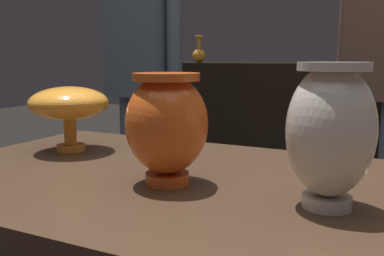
% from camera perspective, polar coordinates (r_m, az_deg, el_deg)
% --- Properties ---
extents(back_display_shelf, '(2.60, 0.40, 0.99)m').
position_cam_1_polar(back_display_shelf, '(2.95, 19.97, -1.44)').
color(back_display_shelf, black).
rests_on(back_display_shelf, ground_plane).
extents(vase_centerpiece, '(0.15, 0.15, 0.20)m').
position_cam_1_polar(vase_centerpiece, '(0.74, -3.44, 0.59)').
color(vase_centerpiece, '#E55B1E').
rests_on(vase_centerpiece, display_plinth).
extents(vase_left_accent, '(0.19, 0.19, 0.16)m').
position_cam_1_polar(vase_left_accent, '(1.05, -16.33, 3.05)').
color(vase_left_accent, orange).
rests_on(vase_left_accent, display_plinth).
extents(vase_right_accent, '(0.13, 0.13, 0.22)m').
position_cam_1_polar(vase_right_accent, '(0.65, 18.24, -0.33)').
color(vase_right_accent, silver).
rests_on(vase_right_accent, display_plinth).
extents(shelf_vase_far_left, '(0.10, 0.10, 0.19)m').
position_cam_1_polar(shelf_vase_far_left, '(3.14, 0.96, 9.98)').
color(shelf_vase_far_left, orange).
rests_on(shelf_vase_far_left, back_display_shelf).
extents(shelf_vase_center, '(0.10, 0.10, 0.33)m').
position_cam_1_polar(shelf_vase_center, '(2.97, 20.84, 11.30)').
color(shelf_vase_center, red).
rests_on(shelf_vase_center, back_display_shelf).
extents(visitor_center_back, '(0.43, 0.30, 1.67)m').
position_cam_1_polar(visitor_center_back, '(2.21, 24.30, 7.62)').
color(visitor_center_back, slate).
rests_on(visitor_center_back, ground_plane).
extents(visitor_near_left, '(0.46, 0.23, 1.70)m').
position_cam_1_polar(visitor_near_left, '(2.04, -6.89, 8.94)').
color(visitor_near_left, slate).
rests_on(visitor_near_left, ground_plane).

